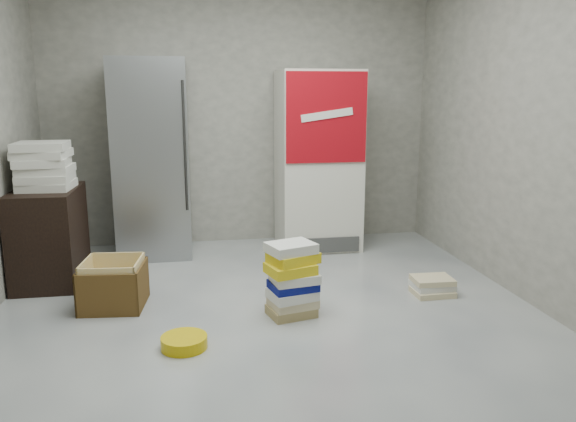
% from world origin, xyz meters
% --- Properties ---
extents(ground, '(5.00, 5.00, 0.00)m').
position_xyz_m(ground, '(0.00, 0.00, 0.00)').
color(ground, '#BABAB6').
rests_on(ground, ground).
extents(room_shell, '(4.04, 5.04, 2.82)m').
position_xyz_m(room_shell, '(0.00, 0.00, 1.80)').
color(room_shell, '#A19C91').
rests_on(room_shell, ground).
extents(steel_fridge, '(0.70, 0.72, 1.90)m').
position_xyz_m(steel_fridge, '(-0.90, 2.13, 0.95)').
color(steel_fridge, '#AAADB3').
rests_on(steel_fridge, ground).
extents(coke_cooler, '(0.80, 0.73, 1.80)m').
position_xyz_m(coke_cooler, '(0.75, 2.12, 0.90)').
color(coke_cooler, silver).
rests_on(coke_cooler, ground).
extents(wood_shelf, '(0.50, 0.80, 0.80)m').
position_xyz_m(wood_shelf, '(-1.73, 1.40, 0.40)').
color(wood_shelf, black).
rests_on(wood_shelf, ground).
extents(supply_box_stack, '(0.44, 0.43, 0.39)m').
position_xyz_m(supply_box_stack, '(-1.72, 1.40, 0.99)').
color(supply_box_stack, white).
rests_on(supply_box_stack, wood_shelf).
extents(phonebook_stack_main, '(0.41, 0.37, 0.54)m').
position_xyz_m(phonebook_stack_main, '(0.16, 0.31, 0.27)').
color(phonebook_stack_main, '#988452').
rests_on(phonebook_stack_main, ground).
extents(phonebook_stack_side, '(0.32, 0.27, 0.14)m').
position_xyz_m(phonebook_stack_side, '(1.35, 0.55, 0.07)').
color(phonebook_stack_side, beige).
rests_on(phonebook_stack_side, ground).
extents(cardboard_box, '(0.49, 0.49, 0.37)m').
position_xyz_m(cardboard_box, '(-1.13, 0.72, 0.15)').
color(cardboard_box, gold).
rests_on(cardboard_box, ground).
extents(bucket_lid, '(0.39, 0.39, 0.08)m').
position_xyz_m(bucket_lid, '(-0.61, -0.09, 0.04)').
color(bucket_lid, '#D8B406').
rests_on(bucket_lid, ground).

